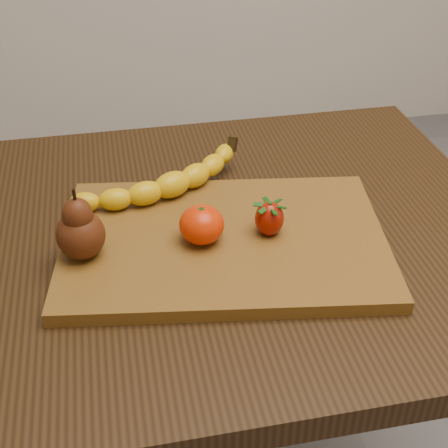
{
  "coord_description": "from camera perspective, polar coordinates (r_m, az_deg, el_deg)",
  "views": [
    {
      "loc": [
        -0.07,
        -0.73,
        1.3
      ],
      "look_at": [
        0.06,
        -0.05,
        0.8
      ],
      "focal_mm": 50.0,
      "sensor_mm": 36.0,
      "label": 1
    }
  ],
  "objects": [
    {
      "name": "table",
      "position": [
        0.97,
        -4.29,
        -5.53
      ],
      "size": [
        1.0,
        0.7,
        0.76
      ],
      "color": "black",
      "rests_on": "ground"
    },
    {
      "name": "cutting_board",
      "position": [
        0.88,
        0.0,
        -1.6
      ],
      "size": [
        0.49,
        0.36,
        0.02
      ],
      "primitive_type": "cube",
      "rotation": [
        0.0,
        0.0,
        -0.15
      ],
      "color": "brown",
      "rests_on": "table"
    },
    {
      "name": "banana",
      "position": [
        0.95,
        -4.77,
        3.61
      ],
      "size": [
        0.26,
        0.16,
        0.04
      ],
      "primitive_type": null,
      "rotation": [
        0.0,
        0.0,
        0.42
      ],
      "color": "yellow",
      "rests_on": "cutting_board"
    },
    {
      "name": "pear",
      "position": [
        0.83,
        -13.12,
        0.04
      ],
      "size": [
        0.07,
        0.07,
        0.1
      ],
      "primitive_type": null,
      "rotation": [
        0.0,
        0.0,
        0.05
      ],
      "color": "#4E210C",
      "rests_on": "cutting_board"
    },
    {
      "name": "mandarin",
      "position": [
        0.85,
        -2.05,
        -0.06
      ],
      "size": [
        0.07,
        0.07,
        0.05
      ],
      "primitive_type": "ellipsoid",
      "rotation": [
        0.0,
        0.0,
        -0.12
      ],
      "color": "red",
      "rests_on": "cutting_board"
    },
    {
      "name": "strawberry",
      "position": [
        0.86,
        4.17,
        0.6
      ],
      "size": [
        0.05,
        0.05,
        0.05
      ],
      "primitive_type": null,
      "rotation": [
        0.0,
        0.0,
        -0.42
      ],
      "color": "#9A1304",
      "rests_on": "cutting_board"
    }
  ]
}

